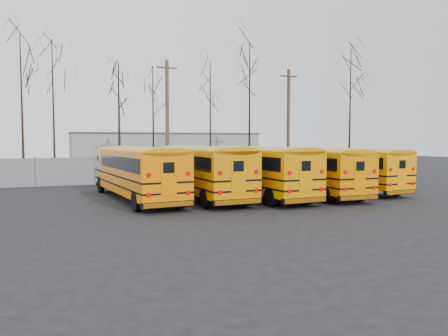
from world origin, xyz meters
name	(u,v)px	position (x,y,z in m)	size (l,w,h in m)	color
ground	(267,200)	(0.00, 0.00, 0.00)	(120.00, 120.00, 0.00)	black
fence	(199,168)	(0.00, 12.00, 1.00)	(40.00, 0.04, 2.00)	gray
distant_building	(164,150)	(2.00, 32.00, 2.00)	(22.00, 8.00, 4.00)	#9C9D98
bus_a	(139,169)	(-6.55, 2.18, 1.73)	(3.47, 10.76, 2.96)	black
bus_b	(202,167)	(-3.11, 1.88, 1.75)	(2.89, 10.78, 2.99)	black
bus_c	(257,167)	(-0.05, 1.17, 1.73)	(3.06, 10.69, 2.96)	black
bus_d	(310,167)	(3.31, 0.99, 1.67)	(2.36, 10.22, 2.86)	black
bus_e	(346,166)	(6.59, 1.94, 1.63)	(3.14, 10.12, 2.79)	black
utility_pole_left	(167,117)	(-1.43, 16.48, 5.24)	(1.82, 0.32, 10.21)	brown
utility_pole_right	(288,120)	(11.03, 17.18, 5.25)	(1.82, 0.32, 10.22)	#483429
tree_1	(22,109)	(-12.90, 14.94, 5.55)	(0.26, 0.26, 11.11)	black
tree_2	(53,110)	(-10.71, 17.72, 5.76)	(0.26, 0.26, 11.51)	black
tree_3	(119,123)	(-5.97, 13.58, 4.61)	(0.26, 0.26, 9.22)	black
tree_4	(153,122)	(-2.66, 16.59, 4.80)	(0.26, 0.26, 9.61)	black
tree_5	(210,119)	(1.90, 14.58, 5.03)	(0.26, 0.26, 10.07)	black
tree_6	(250,110)	(5.62, 14.61, 5.95)	(0.26, 0.26, 11.90)	black
tree_7	(350,110)	(18.72, 17.56, 6.44)	(0.26, 0.26, 12.88)	black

